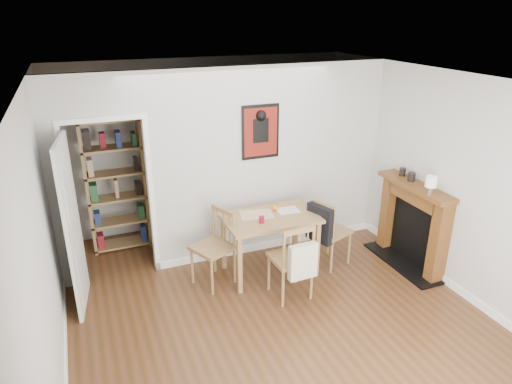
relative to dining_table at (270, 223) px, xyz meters
name	(u,v)px	position (x,y,z in m)	size (l,w,h in m)	color
ground	(272,308)	(-0.29, -0.75, -0.71)	(5.20, 5.20, 0.00)	#562E1B
room_shell	(239,167)	(-0.19, 0.60, 0.59)	(5.20, 5.20, 5.20)	beige
dining_table	(270,223)	(0.00, 0.00, 0.00)	(1.19, 0.75, 0.81)	#A0764A
chair_left	(213,249)	(-0.76, 0.02, -0.22)	(0.65, 0.65, 0.98)	#A4824C
chair_right	(330,231)	(0.83, -0.10, -0.22)	(0.65, 0.60, 0.95)	#A4824C
chair_front	(291,259)	(0.02, -0.58, -0.21)	(0.51, 0.57, 0.98)	#A4824C
bookshelf	(116,186)	(-1.72, 1.46, 0.24)	(0.81, 0.32, 1.92)	#A0764A
fireplace	(413,222)	(1.87, -0.50, -0.10)	(0.45, 1.25, 1.16)	brown
red_glass	(262,220)	(-0.17, -0.14, 0.14)	(0.07, 0.07, 0.08)	maroon
orange_fruit	(275,208)	(0.13, 0.14, 0.13)	(0.07, 0.07, 0.07)	orange
placemat	(257,214)	(-0.14, 0.11, 0.10)	(0.42, 0.31, 0.00)	beige
notebook	(288,210)	(0.28, 0.07, 0.10)	(0.28, 0.21, 0.01)	silver
mantel_lamp	(431,183)	(1.78, -0.80, 0.58)	(0.14, 0.14, 0.21)	silver
ceramic_jar_a	(412,177)	(1.84, -0.38, 0.51)	(0.10, 0.10, 0.12)	black
ceramic_jar_b	(402,172)	(1.86, -0.17, 0.50)	(0.09, 0.09, 0.11)	black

